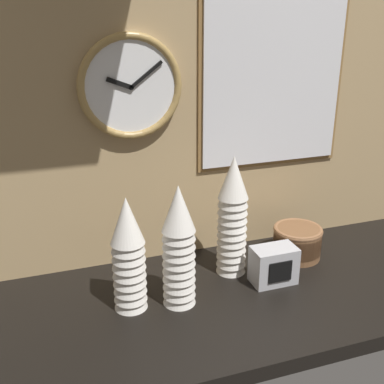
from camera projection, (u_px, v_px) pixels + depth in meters
ground_plane at (221, 300)px, 1.26m from camera, size 1.60×0.56×0.04m
wall_tiled_back at (188, 75)px, 1.30m from camera, size 1.60×0.03×1.05m
cup_stack_center_right at (232, 216)px, 1.30m from camera, size 0.08×0.08×0.34m
cup_stack_center at (179, 247)px, 1.16m from camera, size 0.08×0.08×0.32m
cup_stack_center_left at (128, 254)px, 1.15m from camera, size 0.08×0.08×0.30m
bowl_stack_right at (297, 241)px, 1.42m from camera, size 0.14×0.14×0.09m
wall_clock at (130, 87)px, 1.22m from camera, size 0.27×0.03×0.27m
menu_board at (274, 64)px, 1.34m from camera, size 0.45×0.01×0.59m
napkin_dispenser at (274, 265)px, 1.29m from camera, size 0.12×0.08×0.10m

